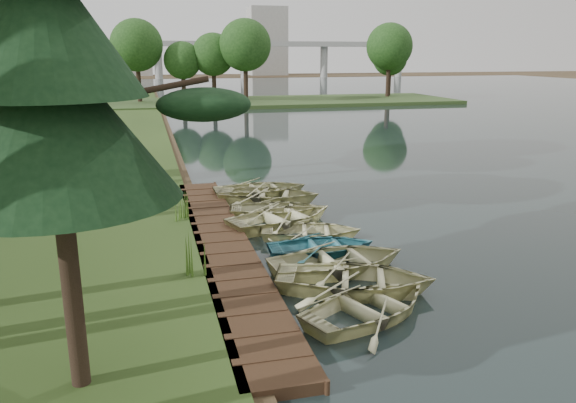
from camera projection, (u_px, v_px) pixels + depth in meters
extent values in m
plane|color=#3D2F1D|center=(274.00, 246.00, 17.54)|extent=(300.00, 300.00, 0.00)
cube|color=#352214|center=(222.00, 246.00, 17.13)|extent=(1.60, 16.00, 0.30)
cube|color=#30471F|center=(246.00, 102.00, 66.24)|extent=(50.00, 14.00, 0.45)
cylinder|color=black|center=(31.00, 82.00, 60.04)|extent=(0.50, 0.50, 4.80)
sphere|color=#214718|center=(27.00, 47.00, 59.11)|extent=(5.60, 5.60, 5.60)
cylinder|color=black|center=(96.00, 81.00, 61.62)|extent=(0.50, 0.50, 4.80)
sphere|color=#214718|center=(93.00, 47.00, 60.70)|extent=(5.60, 5.60, 5.60)
cylinder|color=black|center=(158.00, 81.00, 63.20)|extent=(0.50, 0.50, 4.80)
sphere|color=#214718|center=(156.00, 48.00, 62.28)|extent=(5.60, 5.60, 5.60)
cylinder|color=black|center=(217.00, 80.00, 64.78)|extent=(0.50, 0.50, 4.80)
sphere|color=#214718|center=(216.00, 48.00, 63.86)|extent=(5.60, 5.60, 5.60)
cylinder|color=black|center=(273.00, 79.00, 66.36)|extent=(0.50, 0.50, 4.80)
sphere|color=#214718|center=(273.00, 48.00, 65.44)|extent=(5.60, 5.60, 5.60)
cylinder|color=black|center=(327.00, 79.00, 67.94)|extent=(0.50, 0.50, 4.80)
sphere|color=#214718|center=(328.00, 48.00, 67.02)|extent=(5.60, 5.60, 5.60)
cylinder|color=black|center=(378.00, 78.00, 69.52)|extent=(0.50, 0.50, 4.80)
sphere|color=#214718|center=(379.00, 48.00, 68.60)|extent=(5.60, 5.60, 5.60)
cube|color=#A5A5A0|center=(201.00, 44.00, 130.33)|extent=(90.00, 4.00, 1.20)
cylinder|color=#A5A5A0|center=(66.00, 62.00, 124.24)|extent=(1.80, 1.80, 8.00)
cylinder|color=#A5A5A0|center=(158.00, 61.00, 128.98)|extent=(1.80, 1.80, 8.00)
cylinder|color=#A5A5A0|center=(244.00, 61.00, 133.72)|extent=(1.80, 1.80, 8.00)
cylinder|color=#A5A5A0|center=(324.00, 61.00, 138.46)|extent=(1.80, 1.80, 8.00)
cylinder|color=#A5A5A0|center=(399.00, 61.00, 143.21)|extent=(1.80, 1.80, 8.00)
cube|color=#A5A5A0|center=(267.00, 41.00, 153.56)|extent=(10.00, 8.00, 18.00)
cube|color=#A5A5A0|center=(136.00, 53.00, 150.71)|extent=(8.00, 8.00, 12.00)
imported|color=beige|center=(371.00, 303.00, 12.60)|extent=(4.17, 3.64, 0.72)
imported|color=beige|center=(355.00, 276.00, 13.96)|extent=(4.71, 4.05, 0.82)
imported|color=beige|center=(339.00, 258.00, 15.27)|extent=(4.10, 3.10, 0.80)
imported|color=teal|center=(322.00, 244.00, 16.54)|extent=(3.29, 2.42, 0.66)
imported|color=beige|center=(311.00, 229.00, 17.97)|extent=(3.68, 3.01, 0.67)
imported|color=beige|center=(283.00, 215.00, 19.30)|extent=(4.71, 4.01, 0.83)
imported|color=beige|center=(277.00, 207.00, 20.47)|extent=(3.81, 3.04, 0.71)
imported|color=beige|center=(269.00, 193.00, 22.32)|extent=(4.75, 4.08, 0.83)
imported|color=beige|center=(261.00, 187.00, 23.28)|extent=(3.97, 2.89, 0.81)
imported|color=beige|center=(83.00, 172.00, 25.20)|extent=(4.08, 3.35, 0.74)
cylinder|color=black|center=(71.00, 280.00, 9.25)|extent=(0.32, 0.32, 3.84)
cone|color=black|center=(53.00, 117.00, 8.57)|extent=(3.80, 3.80, 2.60)
cone|color=black|center=(43.00, 20.00, 8.20)|extent=(2.90, 2.90, 2.25)
cone|color=#3F661E|center=(196.00, 254.00, 14.40)|extent=(0.60, 0.60, 1.08)
cone|color=#3F661E|center=(182.00, 206.00, 19.24)|extent=(0.60, 0.60, 0.92)
cone|color=#3F661E|center=(123.00, 191.00, 21.11)|extent=(0.60, 0.60, 1.01)
cone|color=#3F661E|center=(159.00, 174.00, 24.38)|extent=(0.60, 0.60, 0.91)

